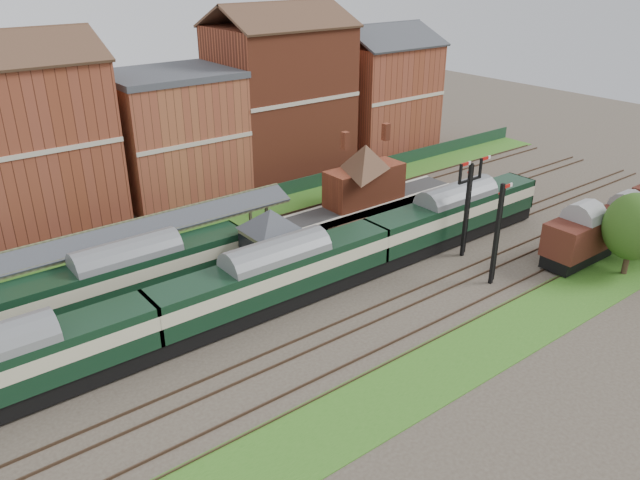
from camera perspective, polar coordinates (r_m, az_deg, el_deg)
ground at (r=46.95m, az=0.94°, el=-4.32°), size 160.00×160.00×0.00m
grass_back at (r=59.00m, az=-8.84°, el=1.72°), size 90.00×4.50×0.06m
grass_front at (r=39.76m, az=12.02°, el=-10.82°), size 90.00×5.00×0.06m
fence at (r=60.37m, az=-9.82°, el=2.93°), size 90.00×0.12×1.50m
platform at (r=51.64m, az=-10.23°, el=-1.27°), size 55.00×3.40×1.00m
signal_box at (r=46.28m, az=-4.46°, el=-0.41°), size 5.40×5.40×6.00m
brick_hut at (r=51.51m, az=3.02°, el=-0.10°), size 3.20×2.64×2.94m
station_building at (r=59.34m, az=4.13°, el=6.15°), size 8.10×8.10×5.90m
canopy at (r=47.83m, az=-16.90°, el=1.22°), size 26.00×3.89×4.08m
semaphore_bracket at (r=51.27m, az=13.33°, el=3.29°), size 3.60×0.25×8.18m
semaphore_siding at (r=47.46m, az=15.87°, el=0.61°), size 1.23×0.25×8.00m
town_backdrop at (r=64.40m, az=-13.42°, el=9.86°), size 69.00×10.00×16.00m
dmu_train at (r=43.29m, az=-3.98°, el=-3.31°), size 55.42×2.91×4.26m
platform_railcar at (r=45.41m, az=-17.04°, el=-3.13°), size 17.85×2.81×4.11m
goods_van_a at (r=53.77m, az=22.67°, el=0.27°), size 6.64×2.88×4.03m
goods_van_b at (r=59.58m, az=25.99°, el=1.67°), size 5.73×2.48×3.47m
tree_far at (r=52.76m, az=26.79°, el=1.09°), size 4.55×4.55×6.64m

